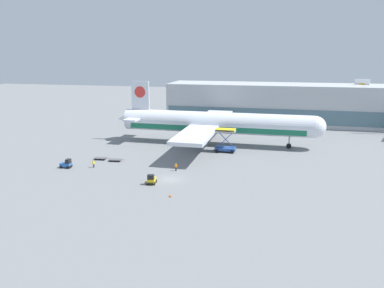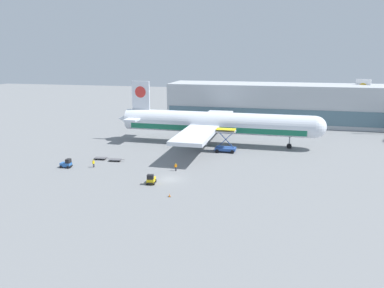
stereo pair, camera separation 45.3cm
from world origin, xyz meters
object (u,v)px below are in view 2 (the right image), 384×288
Objects in this scene: airplane_main at (213,123)px; ground_crew_far at (176,166)px; baggage_tug_foreground at (151,179)px; ground_crew_near at (94,163)px; baggage_tug_mid at (67,164)px; baggage_dolly_lead at (100,158)px; baggage_dolly_second at (115,160)px; scissor_lift_loader at (226,143)px; traffic_cone_near at (170,195)px.

ground_crew_far is (-3.49, -25.86, -4.83)m from airplane_main.
ground_crew_far is at bearing 157.29° from baggage_tug_foreground.
ground_crew_near is at bearing -127.79° from airplane_main.
baggage_tug_mid is 5.92m from ground_crew_near.
baggage_tug_foreground is 0.69× the size of baggage_dolly_lead.
ground_crew_far is at bearing -18.19° from baggage_dolly_lead.
airplane_main is 29.79m from baggage_dolly_second.
airplane_main reaches higher than scissor_lift_loader.
baggage_tug_mid is at bearing -132.81° from airplane_main.
baggage_tug_mid is at bearing -41.51° from ground_crew_near.
baggage_tug_mid is 8.75m from baggage_dolly_lead.
baggage_tug_foreground is 21.89m from baggage_dolly_lead.
baggage_tug_foreground is at bearing -17.15° from baggage_tug_mid.
airplane_main is 33.68× the size of ground_crew_near.
baggage_tug_mid is (-21.70, 5.70, 0.00)m from baggage_tug_foreground.
baggage_dolly_second is (-19.28, -22.05, -5.45)m from airplane_main.
baggage_dolly_second is (-23.89, -14.56, -1.84)m from scissor_lift_loader.
ground_crew_far is (24.14, 3.29, 0.13)m from baggage_tug_mid.
airplane_main is 32.23m from baggage_dolly_lead.
airplane_main is 40.48m from baggage_tug_mid.
baggage_dolly_lead is 2.18× the size of ground_crew_near.
baggage_dolly_lead is 5.37× the size of traffic_cone_near.
baggage_dolly_second is 5.37× the size of traffic_cone_near.
scissor_lift_loader reaches higher than ground_crew_near.
scissor_lift_loader is 1.58× the size of baggage_dolly_second.
baggage_tug_mid is (-32.24, -21.66, -1.35)m from scissor_lift_loader.
traffic_cone_near is at bearing -50.48° from baggage_dolly_second.
traffic_cone_near is at bearing 71.60° from ground_crew_far.
ground_crew_near is 2.46× the size of traffic_cone_near.
traffic_cone_near is (-5.10, -33.04, -1.89)m from scissor_lift_loader.
baggage_tug_foreground is at bearing -110.40° from scissor_lift_loader.
scissor_lift_loader is at bearing 151.42° from baggage_tug_foreground.
scissor_lift_loader is at bearing -57.77° from airplane_main.
baggage_tug_foreground is at bearing -99.00° from airplane_main.
baggage_tug_foreground is at bearing -49.78° from baggage_dolly_second.
baggage_tug_foreground is 9.32m from ground_crew_far.
baggage_dolly_lead is 29.68m from traffic_cone_near.
traffic_cone_near is at bearing -45.68° from baggage_dolly_lead.
baggage_dolly_lead is (4.32, 7.59, -0.49)m from baggage_tug_mid.
scissor_lift_loader reaches higher than traffic_cone_near.
ground_crew_far is (15.79, -3.82, 0.62)m from baggage_dolly_second.
ground_crew_far is 14.98m from traffic_cone_near.
baggage_tug_foreground is at bearing 133.81° from traffic_cone_near.
baggage_tug_mid is at bearing -145.44° from scissor_lift_loader.
baggage_dolly_second is 2.18× the size of ground_crew_near.
baggage_dolly_lead is (-27.92, -14.07, -1.84)m from scissor_lift_loader.
ground_crew_near is at bearing -24.55° from ground_crew_far.
baggage_dolly_lead is 20.30m from ground_crew_far.
scissor_lift_loader is at bearing -143.72° from ground_crew_far.
baggage_dolly_lead is at bearing 167.18° from baggage_dolly_second.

